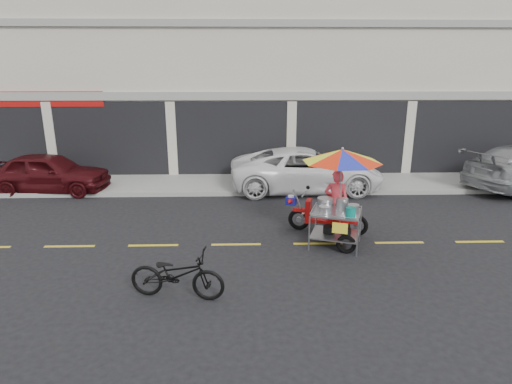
{
  "coord_description": "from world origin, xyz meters",
  "views": [
    {
      "loc": [
        -1.79,
        -9.58,
        4.17
      ],
      "look_at": [
        -1.5,
        0.6,
        1.15
      ],
      "focal_mm": 30.0,
      "sensor_mm": 36.0,
      "label": 1
    }
  ],
  "objects_px": {
    "white_pickup": "(307,170)",
    "maroon_sedan": "(49,173)",
    "food_vendor_rig": "(338,182)",
    "near_bicycle": "(177,274)"
  },
  "relations": [
    {
      "from": "maroon_sedan",
      "to": "white_pickup",
      "type": "relative_size",
      "value": 0.76
    },
    {
      "from": "white_pickup",
      "to": "maroon_sedan",
      "type": "bearing_deg",
      "value": 89.13
    },
    {
      "from": "maroon_sedan",
      "to": "near_bicycle",
      "type": "bearing_deg",
      "value": -138.68
    },
    {
      "from": "maroon_sedan",
      "to": "white_pickup",
      "type": "bearing_deg",
      "value": -85.8
    },
    {
      "from": "maroon_sedan",
      "to": "food_vendor_rig",
      "type": "xyz_separation_m",
      "value": [
        8.88,
        -4.51,
        0.83
      ]
    },
    {
      "from": "white_pickup",
      "to": "food_vendor_rig",
      "type": "xyz_separation_m",
      "value": [
        0.08,
        -4.51,
        0.78
      ]
    },
    {
      "from": "white_pickup",
      "to": "near_bicycle",
      "type": "bearing_deg",
      "value": 153.54
    },
    {
      "from": "white_pickup",
      "to": "food_vendor_rig",
      "type": "bearing_deg",
      "value": -179.81
    },
    {
      "from": "near_bicycle",
      "to": "maroon_sedan",
      "type": "bearing_deg",
      "value": 47.18
    },
    {
      "from": "maroon_sedan",
      "to": "near_bicycle",
      "type": "distance_m",
      "value": 8.93
    }
  ]
}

